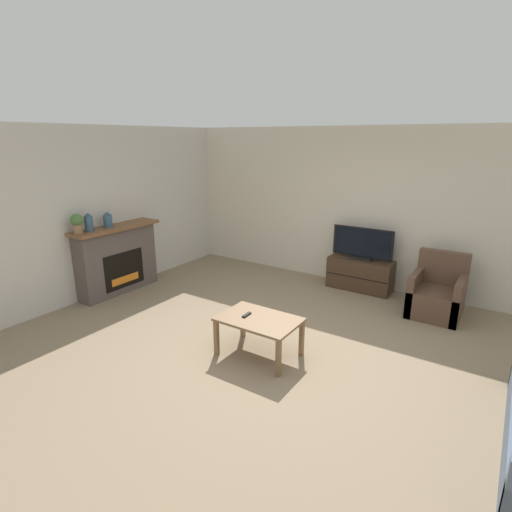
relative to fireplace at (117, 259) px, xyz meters
name	(u,v)px	position (x,y,z in m)	size (l,w,h in m)	color
ground_plane	(281,350)	(3.27, -0.19, -0.58)	(24.00, 24.00, 0.00)	#89755B
wall_back	(365,209)	(3.27, 2.61, 0.77)	(12.00, 0.06, 2.70)	beige
wall_left	(94,213)	(-0.20, -0.19, 0.77)	(0.06, 12.00, 2.70)	beige
fireplace	(117,259)	(0.00, 0.00, 0.00)	(0.44, 1.51, 1.13)	#564C47
mantel_vase_left	(89,223)	(0.02, -0.45, 0.68)	(0.13, 0.13, 0.28)	#385670
mantel_vase_centre_left	(108,220)	(0.02, -0.11, 0.67)	(0.14, 0.14, 0.24)	#385670
potted_plant	(77,222)	(0.02, -0.64, 0.73)	(0.18, 0.18, 0.30)	#936B4C
tv_stand	(360,274)	(3.36, 2.34, -0.31)	(1.07, 0.41, 0.54)	#422D1E
tv	(362,245)	(3.36, 2.33, 0.21)	(1.02, 0.18, 0.55)	black
armchair	(437,295)	(4.64, 1.98, -0.29)	(0.70, 0.76, 0.90)	brown
coffee_table	(259,323)	(3.09, -0.42, -0.17)	(0.94, 0.62, 0.47)	brown
remote	(247,315)	(2.93, -0.44, -0.09)	(0.04, 0.15, 0.02)	black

